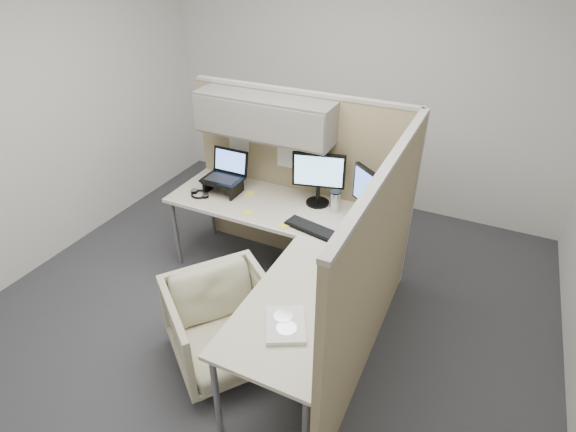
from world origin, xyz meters
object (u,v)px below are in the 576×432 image
at_px(desk, 284,242).
at_px(office_chair, 223,321).
at_px(monitor_left, 319,175).
at_px(keyboard, 311,228).

height_order(desk, office_chair, office_chair).
bearing_deg(monitor_left, office_chair, -113.23).
bearing_deg(desk, office_chair, -104.18).
xyz_separation_m(office_chair, keyboard, (0.31, 0.84, 0.37)).
distance_m(monitor_left, keyboard, 0.49).
relative_size(monitor_left, keyboard, 1.09).
bearing_deg(monitor_left, desk, -107.38).
xyz_separation_m(monitor_left, keyboard, (0.11, -0.40, -0.26)).
distance_m(desk, keyboard, 0.25).
height_order(monitor_left, keyboard, monitor_left).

